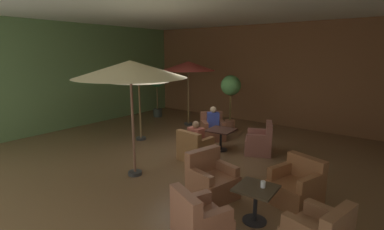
{
  "coord_description": "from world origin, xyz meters",
  "views": [
    {
      "loc": [
        4.95,
        -5.93,
        2.79
      ],
      "look_at": [
        0.0,
        0.49,
        1.02
      ],
      "focal_mm": 26.78,
      "sensor_mm": 36.0,
      "label": 1
    }
  ],
  "objects_px": {
    "patio_umbrella_tall_red": "(139,76)",
    "patron_by_window": "(196,134)",
    "cafe_table_front_right": "(221,134)",
    "iced_drink_cup": "(263,184)",
    "armchair_front_right_north": "(213,130)",
    "armchair_front_right_east": "(195,149)",
    "patron_blue_shirt": "(213,118)",
    "patio_umbrella_near_wall": "(188,66)",
    "armchair_front_right_south": "(260,142)",
    "potted_tree_mid_left": "(231,91)",
    "armchair_front_left_south": "(296,187)",
    "potted_tree_left_corner": "(157,82)",
    "armchair_front_left_north": "(200,223)",
    "patio_umbrella_center_beige": "(130,70)",
    "cafe_table_front_left": "(256,197)",
    "armchair_front_left_west": "(211,181)"
  },
  "relations": [
    {
      "from": "patron_blue_shirt",
      "to": "iced_drink_cup",
      "type": "xyz_separation_m",
      "value": [
        3.24,
        -3.41,
        -0.03
      ]
    },
    {
      "from": "armchair_front_left_west",
      "to": "armchair_front_right_east",
      "type": "bearing_deg",
      "value": 136.23
    },
    {
      "from": "armchair_front_right_east",
      "to": "patron_by_window",
      "type": "bearing_deg",
      "value": 84.02
    },
    {
      "from": "armchair_front_left_north",
      "to": "potted_tree_left_corner",
      "type": "bearing_deg",
      "value": 138.42
    },
    {
      "from": "cafe_table_front_right",
      "to": "iced_drink_cup",
      "type": "xyz_separation_m",
      "value": [
        2.48,
        -2.67,
        0.2
      ]
    },
    {
      "from": "armchair_front_left_south",
      "to": "iced_drink_cup",
      "type": "bearing_deg",
      "value": -104.59
    },
    {
      "from": "cafe_table_front_right",
      "to": "potted_tree_left_corner",
      "type": "xyz_separation_m",
      "value": [
        -4.62,
        2.11,
        1.06
      ]
    },
    {
      "from": "patron_by_window",
      "to": "patio_umbrella_near_wall",
      "type": "bearing_deg",
      "value": 131.42
    },
    {
      "from": "armchair_front_left_west",
      "to": "patio_umbrella_center_beige",
      "type": "distance_m",
      "value": 2.9
    },
    {
      "from": "armchair_front_right_north",
      "to": "patio_umbrella_near_wall",
      "type": "bearing_deg",
      "value": 150.92
    },
    {
      "from": "armchair_front_right_east",
      "to": "patron_blue_shirt",
      "type": "bearing_deg",
      "value": 109.52
    },
    {
      "from": "cafe_table_front_right",
      "to": "armchair_front_right_east",
      "type": "xyz_separation_m",
      "value": [
        -0.11,
        -1.09,
        -0.17
      ]
    },
    {
      "from": "cafe_table_front_left",
      "to": "iced_drink_cup",
      "type": "bearing_deg",
      "value": 37.11
    },
    {
      "from": "armchair_front_right_south",
      "to": "potted_tree_mid_left",
      "type": "bearing_deg",
      "value": 141.03
    },
    {
      "from": "patron_blue_shirt",
      "to": "armchair_front_left_west",
      "type": "bearing_deg",
      "value": -56.94
    },
    {
      "from": "armchair_front_left_west",
      "to": "cafe_table_front_right",
      "type": "distance_m",
      "value": 2.81
    },
    {
      "from": "armchair_front_left_north",
      "to": "patio_umbrella_center_beige",
      "type": "xyz_separation_m",
      "value": [
        -2.63,
        1.04,
        2.11
      ]
    },
    {
      "from": "potted_tree_left_corner",
      "to": "potted_tree_mid_left",
      "type": "relative_size",
      "value": 1.03
    },
    {
      "from": "armchair_front_left_south",
      "to": "iced_drink_cup",
      "type": "distance_m",
      "value": 1.06
    },
    {
      "from": "patio_umbrella_tall_red",
      "to": "iced_drink_cup",
      "type": "relative_size",
      "value": 20.79
    },
    {
      "from": "armchair_front_left_south",
      "to": "armchair_front_right_south",
      "type": "distance_m",
      "value": 2.75
    },
    {
      "from": "potted_tree_mid_left",
      "to": "armchair_front_left_west",
      "type": "bearing_deg",
      "value": -63.93
    },
    {
      "from": "armchair_front_right_north",
      "to": "iced_drink_cup",
      "type": "bearing_deg",
      "value": -46.38
    },
    {
      "from": "patio_umbrella_near_wall",
      "to": "cafe_table_front_left",
      "type": "bearing_deg",
      "value": -42.05
    },
    {
      "from": "cafe_table_front_left",
      "to": "patio_umbrella_tall_red",
      "type": "distance_m",
      "value": 5.64
    },
    {
      "from": "patio_umbrella_near_wall",
      "to": "patron_blue_shirt",
      "type": "xyz_separation_m",
      "value": [
        1.85,
        -1.04,
        -1.57
      ]
    },
    {
      "from": "armchair_front_left_south",
      "to": "patio_umbrella_tall_red",
      "type": "bearing_deg",
      "value": 169.61
    },
    {
      "from": "armchair_front_right_north",
      "to": "patio_umbrella_tall_red",
      "type": "bearing_deg",
      "value": -140.74
    },
    {
      "from": "armchair_front_right_south",
      "to": "patron_by_window",
      "type": "height_order",
      "value": "patron_by_window"
    },
    {
      "from": "iced_drink_cup",
      "to": "armchair_front_right_east",
      "type": "bearing_deg",
      "value": 148.75
    },
    {
      "from": "patio_umbrella_near_wall",
      "to": "patron_by_window",
      "type": "distance_m",
      "value": 4.1
    },
    {
      "from": "patio_umbrella_center_beige",
      "to": "potted_tree_mid_left",
      "type": "relative_size",
      "value": 1.3
    },
    {
      "from": "armchair_front_left_north",
      "to": "cafe_table_front_right",
      "type": "relative_size",
      "value": 1.18
    },
    {
      "from": "cafe_table_front_left",
      "to": "patron_by_window",
      "type": "relative_size",
      "value": 1.1
    },
    {
      "from": "armchair_front_right_south",
      "to": "patio_umbrella_tall_red",
      "type": "relative_size",
      "value": 0.44
    },
    {
      "from": "armchair_front_left_south",
      "to": "patio_umbrella_near_wall",
      "type": "height_order",
      "value": "patio_umbrella_near_wall"
    },
    {
      "from": "armchair_front_left_west",
      "to": "patio_umbrella_near_wall",
      "type": "relative_size",
      "value": 0.39
    },
    {
      "from": "cafe_table_front_right",
      "to": "iced_drink_cup",
      "type": "height_order",
      "value": "iced_drink_cup"
    },
    {
      "from": "armchair_front_left_north",
      "to": "armchair_front_right_north",
      "type": "xyz_separation_m",
      "value": [
        -2.77,
        4.51,
        0.0
      ]
    },
    {
      "from": "armchair_front_right_north",
      "to": "armchair_front_left_west",
      "type": "bearing_deg",
      "value": -56.79
    },
    {
      "from": "armchair_front_right_south",
      "to": "potted_tree_left_corner",
      "type": "height_order",
      "value": "potted_tree_left_corner"
    },
    {
      "from": "iced_drink_cup",
      "to": "patio_umbrella_near_wall",
      "type": "bearing_deg",
      "value": 138.87
    },
    {
      "from": "armchair_front_right_east",
      "to": "patio_umbrella_near_wall",
      "type": "height_order",
      "value": "patio_umbrella_near_wall"
    },
    {
      "from": "cafe_table_front_right",
      "to": "potted_tree_left_corner",
      "type": "relative_size",
      "value": 0.38
    },
    {
      "from": "patio_umbrella_tall_red",
      "to": "patron_by_window",
      "type": "xyz_separation_m",
      "value": [
        2.51,
        -0.34,
        -1.37
      ]
    },
    {
      "from": "armchair_front_left_north",
      "to": "armchair_front_left_south",
      "type": "xyz_separation_m",
      "value": [
        0.76,
        2.04,
        0.0
      ]
    },
    {
      "from": "armchair_front_right_north",
      "to": "potted_tree_left_corner",
      "type": "distance_m",
      "value": 4.23
    },
    {
      "from": "potted_tree_mid_left",
      "to": "patio_umbrella_tall_red",
      "type": "bearing_deg",
      "value": -123.8
    },
    {
      "from": "cafe_table_front_right",
      "to": "armchair_front_right_south",
      "type": "bearing_deg",
      "value": 24.09
    },
    {
      "from": "armchair_front_right_north",
      "to": "patron_by_window",
      "type": "relative_size",
      "value": 1.69
    }
  ]
}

